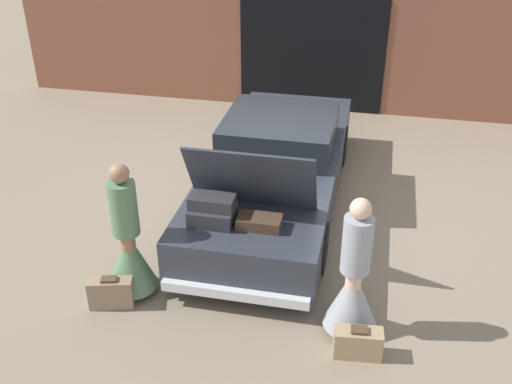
# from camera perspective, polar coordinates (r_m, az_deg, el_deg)

# --- Properties ---
(ground_plane) EXTENTS (40.00, 40.00, 0.00)m
(ground_plane) POSITION_cam_1_polar(r_m,az_deg,el_deg) (8.84, 1.81, -1.08)
(ground_plane) COLOR #7F705B
(garage_wall_back) EXTENTS (12.00, 0.14, 2.80)m
(garage_wall_back) POSITION_cam_1_polar(r_m,az_deg,el_deg) (11.85, 5.43, 14.29)
(garage_wall_back) COLOR brown
(garage_wall_back) RESTS_ON ground_plane
(car) EXTENTS (1.81, 4.95, 1.70)m
(car) POSITION_cam_1_polar(r_m,az_deg,el_deg) (8.57, 1.86, 2.26)
(car) COLOR #2D333D
(car) RESTS_ON ground_plane
(person_left) EXTENTS (0.59, 0.59, 1.68)m
(person_left) POSITION_cam_1_polar(r_m,az_deg,el_deg) (6.98, -12.03, -5.29)
(person_left) COLOR #997051
(person_left) RESTS_ON ground_plane
(person_right) EXTENTS (0.58, 0.58, 1.64)m
(person_right) POSITION_cam_1_polar(r_m,az_deg,el_deg) (6.38, 9.21, -8.86)
(person_right) COLOR beige
(person_right) RESTS_ON ground_plane
(suitcase_beside_left_person) EXTENTS (0.53, 0.30, 0.39)m
(suitcase_beside_left_person) POSITION_cam_1_polar(r_m,az_deg,el_deg) (7.05, -13.64, -9.32)
(suitcase_beside_left_person) COLOR #8C7259
(suitcase_beside_left_person) RESTS_ON ground_plane
(suitcase_beside_right_person) EXTENTS (0.51, 0.25, 0.35)m
(suitcase_beside_right_person) POSITION_cam_1_polar(r_m,az_deg,el_deg) (6.38, 9.70, -13.97)
(suitcase_beside_right_person) COLOR #9E8460
(suitcase_beside_right_person) RESTS_ON ground_plane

